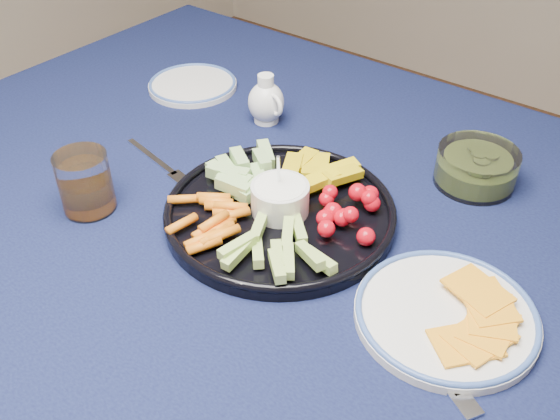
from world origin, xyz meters
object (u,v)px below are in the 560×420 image
Objects in this scene: dining_table at (331,266)px; creamer_pitcher at (266,102)px; crudite_platter at (279,208)px; side_plate_extra at (193,84)px; cheese_plate at (446,313)px; pickle_bowl at (476,169)px; juice_tumbler at (86,186)px.

dining_table is 17.58× the size of creamer_pitcher.
side_plate_extra is at bearing 150.44° from crudite_platter.
creamer_pitcher reaches higher than cheese_plate.
dining_table is 0.28m from pickle_bowl.
cheese_plate is 1.28× the size of side_plate_extra.
crudite_platter reaches higher than side_plate_extra.
crudite_platter is 3.72× the size of creamer_pitcher.
dining_table is 0.25m from cheese_plate.
juice_tumbler is (-0.25, -0.16, 0.02)m from crudite_platter.
creamer_pitcher is 0.40m from pickle_bowl.
dining_table is 17.31× the size of juice_tumbler.
juice_tumbler is at bearing -135.86° from pickle_bowl.
creamer_pitcher is 0.55m from cheese_plate.
dining_table is at bearing 161.61° from cheese_plate.
juice_tumbler reaches higher than pickle_bowl.
crudite_platter is 0.30m from cheese_plate.
pickle_bowl is at bearing 3.86° from side_plate_extra.
cheese_plate is at bearing -18.39° from dining_table.
juice_tumbler is 0.42m from side_plate_extra.
creamer_pitcher is 0.72× the size of pickle_bowl.
crudite_platter is at bearing -125.80° from pickle_bowl.
cheese_plate is at bearing -72.01° from pickle_bowl.
crudite_platter is 3.67× the size of juice_tumbler.
juice_tumbler reaches higher than creamer_pitcher.
cheese_plate is 0.75m from side_plate_extra.
side_plate_extra is (-0.21, 0.01, -0.03)m from creamer_pitcher.
cheese_plate is at bearing 13.27° from juice_tumbler.
crudite_platter is 2.69× the size of pickle_bowl.
pickle_bowl is 0.56× the size of cheese_plate.
cheese_plate is 0.56m from juice_tumbler.
side_plate_extra is (-0.60, -0.04, -0.02)m from pickle_bowl.
crudite_platter is 1.94× the size of side_plate_extra.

